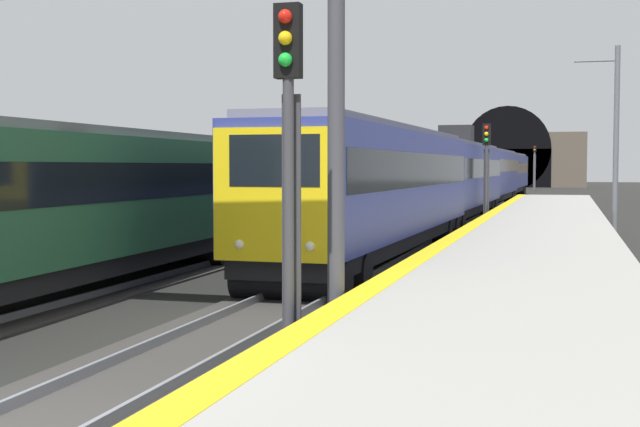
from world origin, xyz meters
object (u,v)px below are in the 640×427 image
Objects in this scene: train_main_approaching at (475,175)px; railway_signal_mid at (486,164)px; railway_signal_far at (535,164)px; railway_signal_near at (289,151)px; catenary_mast_near at (616,140)px; train_adjacent_platform at (314,183)px; overhead_signal_gantry at (84,34)px.

train_main_approaching is 12.07m from railway_signal_mid.
railway_signal_far is (51.38, -1.78, 0.77)m from train_main_approaching.
railway_signal_far reaches higher than railway_signal_near.
railway_signal_near is 0.67× the size of catenary_mast_near.
catenary_mast_near reaches higher than train_adjacent_platform.
train_main_approaching is at bearing -3.56° from overhead_signal_gantry.
overhead_signal_gantry is at bearing -8.42° from railway_signal_mid.
railway_signal_far is 68.80m from catenary_mast_near.
catenary_mast_near reaches higher than overhead_signal_gantry.
railway_signal_far reaches higher than railway_signal_mid.
train_adjacent_platform is 9.42m from railway_signal_mid.
overhead_signal_gantry is at bearing -2.68° from railway_signal_far.
railway_signal_far is at bearing -180.00° from railway_signal_mid.
overhead_signal_gantry is 26.10m from catenary_mast_near.
railway_signal_mid is at bearing -8.42° from overhead_signal_gantry.
overhead_signal_gantry is (-92.62, 4.34, 2.11)m from railway_signal_far.
overhead_signal_gantry is at bearing 4.88° from train_adjacent_platform.
train_adjacent_platform is 10.71× the size of railway_signal_far.
catenary_mast_near is (-17.17, -7.47, 1.65)m from train_main_approaching.
railway_signal_near is at bearing 3.47° from train_main_approaching.
train_main_approaching is 15.21× the size of railway_signal_mid.
train_adjacent_platform is at bearing -164.42° from railway_signal_near.
railway_signal_mid is at bearing 47.27° from catenary_mast_near.
catenary_mast_near is (24.07, -10.03, -1.23)m from overhead_signal_gantry.
train_adjacent_platform is 7.33× the size of catenary_mast_near.
overhead_signal_gantry is at bearing 157.38° from catenary_mast_near.
railway_signal_mid is 0.64× the size of catenary_mast_near.
catenary_mast_near is at bearing 93.50° from train_adjacent_platform.
train_main_approaching is 43.07m from railway_signal_near.
railway_signal_near is (-24.75, -6.90, 0.99)m from train_adjacent_platform.
railway_signal_near is 0.97× the size of railway_signal_far.
overhead_signal_gantry reaches higher than railway_signal_near.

